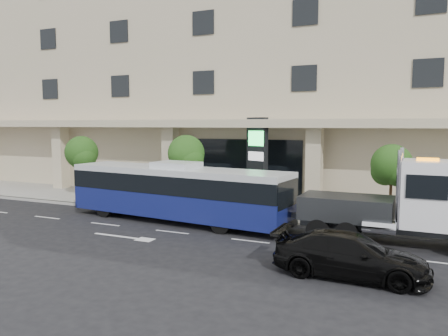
% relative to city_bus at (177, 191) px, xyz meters
% --- Properties ---
extents(ground, '(120.00, 120.00, 0.00)m').
position_rel_city_bus_xyz_m(ground, '(0.95, -0.61, -1.62)').
color(ground, black).
rests_on(ground, ground).
extents(sidewalk, '(120.00, 6.00, 0.15)m').
position_rel_city_bus_xyz_m(sidewalk, '(0.95, 4.39, -1.54)').
color(sidewalk, gray).
rests_on(sidewalk, ground).
extents(curb, '(120.00, 0.30, 0.15)m').
position_rel_city_bus_xyz_m(curb, '(0.95, 1.39, -1.54)').
color(curb, gray).
rests_on(curb, ground).
extents(convention_center, '(60.00, 17.60, 20.00)m').
position_rel_city_bus_xyz_m(convention_center, '(0.95, 14.81, 8.35)').
color(convention_center, '#B8AD8A').
rests_on(convention_center, ground).
extents(tree_left, '(2.27, 2.20, 4.22)m').
position_rel_city_bus_xyz_m(tree_left, '(-9.03, 2.98, 1.49)').
color(tree_left, '#422B19').
rests_on(tree_left, sidewalk).
extents(tree_mid, '(2.28, 2.20, 4.38)m').
position_rel_city_bus_xyz_m(tree_mid, '(-1.03, 2.98, 1.64)').
color(tree_mid, '#422B19').
rests_on(tree_mid, sidewalk).
extents(tree_right, '(2.10, 2.00, 4.04)m').
position_rel_city_bus_xyz_m(tree_right, '(10.47, 2.98, 1.42)').
color(tree_right, '#422B19').
rests_on(tree_right, sidewalk).
extents(city_bus, '(12.76, 3.93, 3.18)m').
position_rel_city_bus_xyz_m(city_bus, '(0.00, 0.00, 0.00)').
color(city_bus, black).
rests_on(city_bus, ground).
extents(tow_truck, '(9.09, 2.40, 4.14)m').
position_rel_city_bus_xyz_m(tow_truck, '(11.18, -0.16, 0.08)').
color(tow_truck, '#2D3033').
rests_on(tow_truck, ground).
extents(black_sedan, '(5.22, 2.22, 1.50)m').
position_rel_city_bus_xyz_m(black_sedan, '(9.62, -4.98, -0.87)').
color(black_sedan, black).
rests_on(black_sedan, ground).
extents(signage_pylon, '(1.43, 0.96, 5.42)m').
position_rel_city_bus_xyz_m(signage_pylon, '(2.62, 5.29, 1.29)').
color(signage_pylon, black).
rests_on(signage_pylon, sidewalk).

